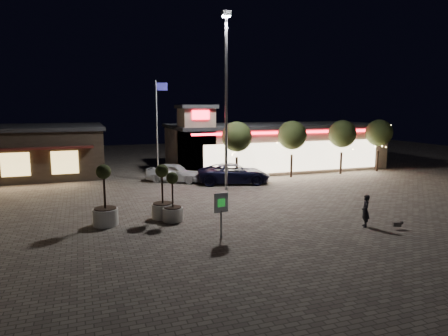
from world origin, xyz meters
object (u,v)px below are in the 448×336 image
object	(u,v)px
white_sedan	(174,173)
planter_left	(105,207)
planter_mid	(173,206)
valet_sign	(221,206)
pedestrian	(365,211)
pickup_truck	(234,173)

from	to	relation	value
white_sedan	planter_left	world-z (taller)	planter_left
planter_mid	white_sedan	bearing A→B (deg)	76.90
valet_sign	planter_left	bearing A→B (deg)	141.85
planter_left	valet_sign	xyz separation A→B (m)	(4.88, -3.83, 0.51)
planter_mid	valet_sign	xyz separation A→B (m)	(1.49, -3.42, 0.67)
valet_sign	white_sedan	bearing A→B (deg)	85.95
pedestrian	planter_mid	bearing A→B (deg)	-90.36
planter_mid	pedestrian	bearing A→B (deg)	-25.85
pickup_truck	planter_mid	world-z (taller)	planter_mid
pedestrian	valet_sign	bearing A→B (deg)	-71.22
pickup_truck	valet_sign	size ratio (longest dim) A/B	2.67
white_sedan	planter_mid	xyz separation A→B (m)	(-2.50, -10.72, 0.05)
white_sedan	pedestrian	size ratio (longest dim) A/B	2.73
planter_left	planter_mid	xyz separation A→B (m)	(3.38, -0.41, -0.16)
white_sedan	pedestrian	distance (m)	16.29
pedestrian	valet_sign	world-z (taller)	valet_sign
pickup_truck	white_sedan	xyz separation A→B (m)	(-4.28, 2.16, -0.02)
pickup_truck	planter_mid	distance (m)	10.92
planter_left	valet_sign	world-z (taller)	planter_left
white_sedan	planter_left	distance (m)	11.87
white_sedan	planter_left	xyz separation A→B (m)	(-5.88, -10.31, 0.21)
white_sedan	pedestrian	xyz separation A→B (m)	(6.35, -15.01, 0.06)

